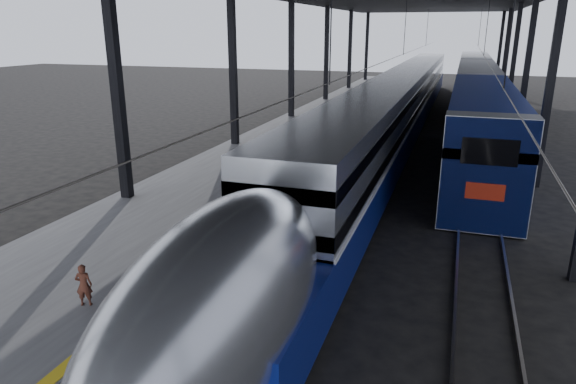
% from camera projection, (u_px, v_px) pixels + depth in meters
% --- Properties ---
extents(ground, '(160.00, 160.00, 0.00)m').
position_uv_depth(ground, '(205.00, 310.00, 13.57)').
color(ground, black).
rests_on(ground, ground).
extents(platform, '(6.00, 80.00, 1.00)m').
position_uv_depth(platform, '(301.00, 138.00, 32.55)').
color(platform, '#4C4C4F').
rests_on(platform, ground).
extents(yellow_strip, '(0.30, 80.00, 0.01)m').
position_uv_depth(yellow_strip, '(345.00, 133.00, 31.55)').
color(yellow_strip, gold).
rests_on(yellow_strip, platform).
extents(rails, '(6.52, 80.00, 0.16)m').
position_uv_depth(rails, '(430.00, 153.00, 30.25)').
color(rails, slate).
rests_on(rails, ground).
extents(tgv_train, '(2.93, 65.20, 4.20)m').
position_uv_depth(tgv_train, '(399.00, 108.00, 34.60)').
color(tgv_train, '#B5B8BD').
rests_on(tgv_train, ground).
extents(second_train, '(3.10, 56.05, 4.27)m').
position_uv_depth(second_train, '(476.00, 91.00, 42.39)').
color(second_train, navy).
rests_on(second_train, ground).
extents(child, '(0.44, 0.37, 1.02)m').
position_uv_depth(child, '(84.00, 285.00, 11.71)').
color(child, '#492318').
rests_on(child, platform).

